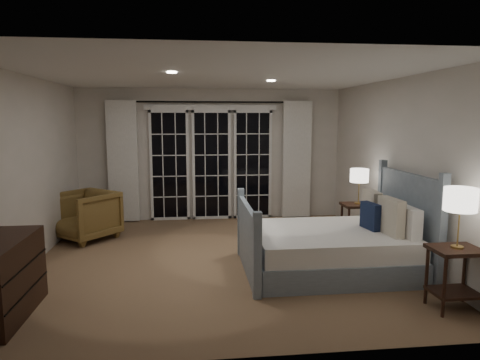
{
  "coord_description": "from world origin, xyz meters",
  "views": [
    {
      "loc": [
        -0.38,
        -5.73,
        1.94
      ],
      "look_at": [
        0.32,
        0.42,
        1.05
      ],
      "focal_mm": 32.0,
      "sensor_mm": 36.0,
      "label": 1
    }
  ],
  "objects": [
    {
      "name": "floor",
      "position": [
        0.0,
        0.0,
        0.0
      ],
      "size": [
        5.0,
        5.0,
        0.0
      ],
      "primitive_type": "plane",
      "color": "#855F47",
      "rests_on": "ground"
    },
    {
      "name": "ceiling",
      "position": [
        0.0,
        0.0,
        2.5
      ],
      "size": [
        5.0,
        5.0,
        0.0
      ],
      "primitive_type": "plane",
      "rotation": [
        3.14,
        0.0,
        0.0
      ],
      "color": "silver",
      "rests_on": "wall_back"
    },
    {
      "name": "wall_left",
      "position": [
        -2.5,
        0.0,
        1.25
      ],
      "size": [
        0.02,
        5.0,
        2.5
      ],
      "primitive_type": "cube",
      "color": "beige",
      "rests_on": "floor"
    },
    {
      "name": "wall_right",
      "position": [
        2.5,
        0.0,
        1.25
      ],
      "size": [
        0.02,
        5.0,
        2.5
      ],
      "primitive_type": "cube",
      "color": "beige",
      "rests_on": "floor"
    },
    {
      "name": "wall_back",
      "position": [
        0.0,
        2.5,
        1.25
      ],
      "size": [
        5.0,
        0.02,
        2.5
      ],
      "primitive_type": "cube",
      "color": "beige",
      "rests_on": "floor"
    },
    {
      "name": "wall_front",
      "position": [
        0.0,
        -2.5,
        1.25
      ],
      "size": [
        5.0,
        0.02,
        2.5
      ],
      "primitive_type": "cube",
      "color": "beige",
      "rests_on": "floor"
    },
    {
      "name": "french_doors",
      "position": [
        0.0,
        2.46,
        1.09
      ],
      "size": [
        2.5,
        0.04,
        2.2
      ],
      "color": "black",
      "rests_on": "wall_back"
    },
    {
      "name": "curtain_rod",
      "position": [
        0.0,
        2.4,
        2.25
      ],
      "size": [
        3.5,
        0.03,
        0.03
      ],
      "primitive_type": "cylinder",
      "rotation": [
        0.0,
        1.57,
        0.0
      ],
      "color": "black",
      "rests_on": "wall_back"
    },
    {
      "name": "curtain_left",
      "position": [
        -1.65,
        2.38,
        1.15
      ],
      "size": [
        0.55,
        0.1,
        2.25
      ],
      "primitive_type": "cube",
      "color": "white",
      "rests_on": "curtain_rod"
    },
    {
      "name": "curtain_right",
      "position": [
        1.65,
        2.38,
        1.15
      ],
      "size": [
        0.55,
        0.1,
        2.25
      ],
      "primitive_type": "cube",
      "color": "white",
      "rests_on": "curtain_rod"
    },
    {
      "name": "downlight_a",
      "position": [
        0.8,
        0.6,
        2.49
      ],
      "size": [
        0.12,
        0.12,
        0.01
      ],
      "primitive_type": "cylinder",
      "color": "white",
      "rests_on": "ceiling"
    },
    {
      "name": "downlight_b",
      "position": [
        -0.6,
        -0.4,
        2.49
      ],
      "size": [
        0.12,
        0.12,
        0.01
      ],
      "primitive_type": "cylinder",
      "color": "white",
      "rests_on": "ceiling"
    },
    {
      "name": "bed",
      "position": [
        1.42,
        -0.58,
        0.32
      ],
      "size": [
        2.15,
        1.54,
        1.25
      ],
      "color": "gray",
      "rests_on": "floor"
    },
    {
      "name": "nightstand_left",
      "position": [
        2.27,
        -1.84,
        0.43
      ],
      "size": [
        0.5,
        0.4,
        0.65
      ],
      "color": "black",
      "rests_on": "floor"
    },
    {
      "name": "nightstand_right",
      "position": [
        2.19,
        0.54,
        0.41
      ],
      "size": [
        0.48,
        0.39,
        0.63
      ],
      "color": "black",
      "rests_on": "floor"
    },
    {
      "name": "lamp_left",
      "position": [
        2.27,
        -1.84,
        1.14
      ],
      "size": [
        0.32,
        0.32,
        0.61
      ],
      "color": "tan",
      "rests_on": "nightstand_left"
    },
    {
      "name": "lamp_right",
      "position": [
        2.19,
        0.54,
        1.06
      ],
      "size": [
        0.28,
        0.28,
        0.55
      ],
      "color": "tan",
      "rests_on": "nightstand_right"
    },
    {
      "name": "armchair",
      "position": [
        -2.1,
        1.25,
        0.39
      ],
      "size": [
        1.2,
        1.2,
        0.79
      ],
      "primitive_type": "imported",
      "rotation": [
        0.0,
        0.0,
        -0.71
      ],
      "color": "brown",
      "rests_on": "floor"
    },
    {
      "name": "dresser",
      "position": [
        -2.23,
        -1.52,
        0.39
      ],
      "size": [
        0.47,
        1.11,
        0.79
      ],
      "color": "black",
      "rests_on": "floor"
    }
  ]
}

